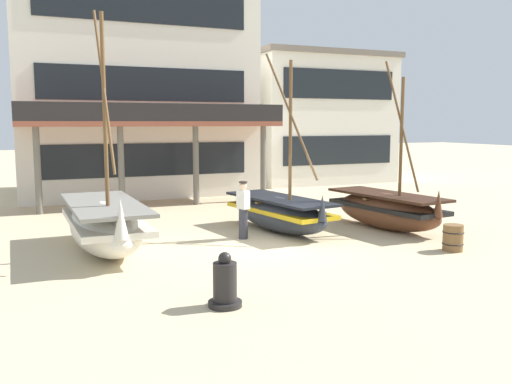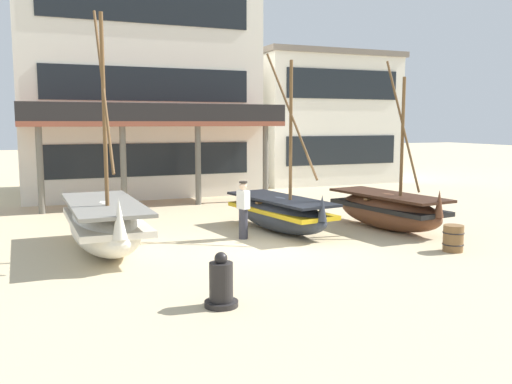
% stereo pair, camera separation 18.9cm
% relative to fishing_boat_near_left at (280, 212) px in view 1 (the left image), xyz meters
% --- Properties ---
extents(ground_plane, '(120.00, 120.00, 0.00)m').
position_rel_fishing_boat_near_left_xyz_m(ground_plane, '(-1.19, -1.90, -0.60)').
color(ground_plane, '#CCB78E').
extents(fishing_boat_near_left, '(2.08, 4.47, 5.49)m').
position_rel_fishing_boat_near_left_xyz_m(fishing_boat_near_left, '(0.00, 0.00, 0.00)').
color(fishing_boat_near_left, '#2D333D').
rests_on(fishing_boat_near_left, ground).
extents(fishing_boat_centre_large, '(1.83, 4.93, 6.24)m').
position_rel_fishing_boat_near_left_xyz_m(fishing_boat_centre_large, '(-5.36, -0.61, 0.13)').
color(fishing_boat_centre_large, silver).
rests_on(fishing_boat_centre_large, ground).
extents(fishing_boat_far_right, '(1.97, 4.38, 5.25)m').
position_rel_fishing_boat_near_left_xyz_m(fishing_boat_far_right, '(3.30, -0.98, 0.03)').
color(fishing_boat_far_right, brown).
rests_on(fishing_boat_far_right, ground).
extents(fisherman_by_hull, '(0.32, 0.41, 1.68)m').
position_rel_fishing_boat_near_left_xyz_m(fisherman_by_hull, '(-1.45, -0.56, 0.23)').
color(fisherman_by_hull, '#33333D').
rests_on(fisherman_by_hull, ground).
extents(capstan_winch, '(0.63, 0.63, 1.02)m').
position_rel_fishing_boat_near_left_xyz_m(capstan_winch, '(-3.96, -5.90, -0.19)').
color(capstan_winch, black).
rests_on(capstan_winch, ground).
extents(wooden_barrel, '(0.56, 0.56, 0.70)m').
position_rel_fishing_boat_near_left_xyz_m(wooden_barrel, '(3.06, -4.14, -0.25)').
color(wooden_barrel, brown).
rests_on(wooden_barrel, ground).
extents(harbor_building_main, '(10.97, 9.13, 9.93)m').
position_rel_fishing_boat_near_left_xyz_m(harbor_building_main, '(-2.24, 11.68, 4.36)').
color(harbor_building_main, silver).
rests_on(harbor_building_main, ground).
extents(harbor_building_annex, '(8.17, 7.00, 7.20)m').
position_rel_fishing_boat_near_left_xyz_m(harbor_building_annex, '(8.29, 13.35, 3.01)').
color(harbor_building_annex, silver).
rests_on(harbor_building_annex, ground).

